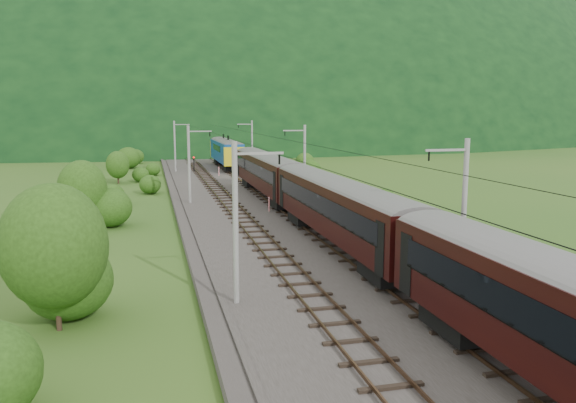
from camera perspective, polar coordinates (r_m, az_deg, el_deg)
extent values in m
plane|color=#2C591B|center=(30.05, 6.72, -9.76)|extent=(600.00, 600.00, 0.00)
cube|color=#38332D|center=(39.14, 1.56, -5.00)|extent=(14.00, 220.00, 0.30)
cube|color=#523723|center=(38.36, -2.94, -4.77)|extent=(0.08, 220.00, 0.15)
cube|color=#523723|center=(38.65, -0.85, -4.65)|extent=(0.08, 220.00, 0.15)
cube|color=black|center=(38.53, -1.89, -4.90)|extent=(2.40, 220.00, 0.12)
cube|color=#523723|center=(39.52, 3.93, -4.36)|extent=(0.08, 220.00, 0.15)
cube|color=#523723|center=(39.98, 5.89, -4.23)|extent=(0.08, 220.00, 0.15)
cube|color=black|center=(39.78, 4.91, -4.49)|extent=(2.40, 220.00, 0.12)
cylinder|color=gray|center=(27.40, -5.36, -2.26)|extent=(0.28, 0.28, 8.00)
cube|color=gray|center=(27.15, -2.95, 4.90)|extent=(2.40, 0.12, 0.12)
cylinder|color=black|center=(27.38, -0.88, 4.32)|extent=(0.10, 0.10, 0.50)
cylinder|color=gray|center=(58.96, -10.01, 3.73)|extent=(0.28, 0.28, 8.00)
cube|color=gray|center=(58.84, -8.93, 7.06)|extent=(2.40, 0.12, 0.12)
cylinder|color=black|center=(58.95, -7.95, 6.80)|extent=(0.10, 0.10, 0.50)
cylinder|color=gray|center=(90.83, -11.42, 5.52)|extent=(0.28, 0.28, 8.00)
cube|color=gray|center=(90.75, -10.73, 7.69)|extent=(2.40, 0.12, 0.12)
cylinder|color=black|center=(90.82, -10.09, 7.52)|extent=(0.10, 0.10, 0.50)
cylinder|color=gray|center=(122.76, -12.10, 6.39)|extent=(0.28, 0.28, 8.00)
cube|color=gray|center=(122.71, -11.59, 7.99)|extent=(2.40, 0.12, 0.12)
cylinder|color=black|center=(122.76, -11.12, 7.87)|extent=(0.10, 0.10, 0.50)
cylinder|color=gray|center=(154.73, -12.50, 6.89)|extent=(0.28, 0.28, 8.00)
cube|color=gray|center=(154.68, -12.10, 8.17)|extent=(2.40, 0.12, 0.12)
cylinder|color=black|center=(154.72, -11.72, 8.07)|extent=(0.10, 0.10, 0.50)
cylinder|color=gray|center=(31.66, 17.43, -1.11)|extent=(0.28, 0.28, 8.00)
cube|color=gray|center=(30.65, 15.81, 5.05)|extent=(2.40, 0.12, 0.12)
cylinder|color=black|center=(30.19, 14.13, 4.49)|extent=(0.10, 0.10, 0.50)
cylinder|color=gray|center=(61.05, 1.70, 4.04)|extent=(0.28, 0.28, 8.00)
cube|color=gray|center=(60.54, 0.61, 7.22)|extent=(2.40, 0.12, 0.12)
cylinder|color=black|center=(60.31, -0.31, 6.93)|extent=(0.10, 0.10, 0.50)
cylinder|color=gray|center=(92.20, -3.67, 5.74)|extent=(0.28, 0.28, 8.00)
cube|color=gray|center=(91.86, -4.43, 7.84)|extent=(2.40, 0.12, 0.12)
cylinder|color=black|center=(91.71, -5.05, 7.64)|extent=(0.10, 0.10, 0.50)
cylinder|color=gray|center=(123.78, -6.32, 6.55)|extent=(0.28, 0.28, 8.00)
cube|color=gray|center=(123.53, -6.91, 8.12)|extent=(2.40, 0.12, 0.12)
cylinder|color=black|center=(123.41, -7.37, 7.97)|extent=(0.10, 0.10, 0.50)
cylinder|color=gray|center=(155.54, -7.90, 7.03)|extent=(0.28, 0.28, 8.00)
cube|color=gray|center=(155.33, -8.37, 8.27)|extent=(2.40, 0.12, 0.12)
cylinder|color=black|center=(155.24, -8.74, 8.15)|extent=(0.10, 0.10, 0.50)
cylinder|color=black|center=(37.48, -1.94, 5.15)|extent=(0.03, 198.00, 0.03)
cylinder|color=black|center=(38.76, 5.05, 5.25)|extent=(0.03, 198.00, 0.03)
ellipsoid|color=black|center=(286.92, -11.94, 6.97)|extent=(504.00, 360.00, 244.00)
cube|color=black|center=(25.12, 17.42, -11.41)|extent=(2.37, 3.45, 0.97)
cube|color=black|center=(38.67, 5.24, -0.65)|extent=(3.13, 23.73, 3.24)
cylinder|color=slate|center=(38.46, 5.27, 1.49)|extent=(3.13, 23.62, 3.13)
cube|color=black|center=(38.13, 3.00, -0.17)|extent=(0.05, 20.89, 1.24)
cube|color=black|center=(39.15, 7.44, 0.01)|extent=(0.05, 20.89, 1.24)
cube|color=black|center=(31.60, 10.15, -6.89)|extent=(2.37, 3.45, 0.97)
cube|color=black|center=(46.85, 1.89, -1.51)|extent=(2.37, 3.45, 0.97)
cube|color=black|center=(61.95, -2.13, 3.05)|extent=(3.13, 23.73, 3.24)
cylinder|color=slate|center=(61.81, -2.14, 4.39)|extent=(3.13, 23.62, 3.13)
cube|color=black|center=(61.61, -3.58, 3.37)|extent=(0.05, 20.89, 1.24)
cube|color=black|center=(62.25, -0.70, 3.45)|extent=(0.05, 20.89, 1.24)
cube|color=black|center=(54.19, -0.32, -0.06)|extent=(2.37, 3.45, 0.97)
cube|color=black|center=(70.29, -3.50, 2.03)|extent=(2.37, 3.45, 0.97)
cube|color=#124690|center=(95.39, -6.32, 5.12)|extent=(3.13, 19.42, 3.24)
cylinder|color=slate|center=(95.31, -6.34, 6.00)|extent=(3.13, 19.32, 3.13)
cube|color=black|center=(95.17, -7.27, 5.33)|extent=(0.05, 17.09, 1.24)
cube|color=black|center=(95.59, -5.38, 5.38)|extent=(0.05, 17.09, 1.24)
cube|color=black|center=(88.86, -5.71, 3.48)|extent=(2.37, 3.45, 0.97)
cube|color=black|center=(102.28, -6.81, 4.20)|extent=(2.37, 3.45, 0.97)
cube|color=gold|center=(104.82, -7.01, 5.35)|extent=(3.19, 0.50, 2.91)
cube|color=gold|center=(86.02, -5.47, 4.57)|extent=(3.19, 0.50, 2.91)
cube|color=black|center=(98.24, -6.58, 6.53)|extent=(0.08, 1.60, 0.97)
cylinder|color=red|center=(84.04, -7.04, 3.07)|extent=(0.14, 0.14, 1.32)
cylinder|color=red|center=(53.40, -1.93, -0.25)|extent=(0.15, 0.15, 1.41)
cylinder|color=black|center=(90.96, -9.54, 3.73)|extent=(0.15, 0.15, 2.13)
sphere|color=red|center=(90.87, -9.55, 4.43)|extent=(0.26, 0.26, 0.26)
ellipsoid|color=#224311|center=(28.52, -21.46, -7.45)|extent=(4.15, 4.15, 3.74)
ellipsoid|color=#224311|center=(40.87, -20.56, -4.00)|extent=(1.84, 1.84, 1.66)
ellipsoid|color=#224311|center=(49.83, -17.65, -0.59)|extent=(3.71, 3.71, 3.34)
ellipsoid|color=#224311|center=(61.38, -17.39, 0.66)|extent=(2.48, 2.48, 2.23)
ellipsoid|color=#224311|center=(68.68, -13.84, 1.70)|extent=(2.54, 2.54, 2.29)
ellipsoid|color=#224311|center=(80.70, -14.75, 2.66)|extent=(2.32, 2.32, 2.09)
ellipsoid|color=#224311|center=(88.49, -13.56, 3.22)|extent=(2.22, 2.22, 2.00)
ellipsoid|color=#224311|center=(100.65, -15.92, 4.29)|extent=(4.10, 4.10, 3.69)
ellipsoid|color=#224311|center=(109.74, -15.19, 4.43)|extent=(3.02, 3.02, 2.72)
ellipsoid|color=#224311|center=(120.12, -13.68, 4.77)|extent=(2.56, 2.56, 2.30)
cylinder|color=black|center=(27.18, -22.43, -8.45)|extent=(0.24, 0.24, 3.61)
ellipsoid|color=#224311|center=(26.66, -22.69, -4.20)|extent=(4.65, 4.65, 5.58)
cylinder|color=black|center=(49.86, -20.07, -0.83)|extent=(0.24, 0.24, 3.12)
ellipsoid|color=#224311|center=(49.60, -20.18, 1.20)|extent=(4.02, 4.02, 4.82)
cylinder|color=black|center=(79.74, -16.88, 2.61)|extent=(0.24, 0.24, 2.41)
ellipsoid|color=#224311|center=(79.61, -16.92, 3.59)|extent=(3.10, 3.10, 3.72)
ellipsoid|color=#224311|center=(45.77, 14.21, -2.18)|extent=(2.11, 2.11, 1.90)
ellipsoid|color=#224311|center=(59.19, 9.86, 0.38)|extent=(1.87, 1.87, 1.69)
ellipsoid|color=#224311|center=(76.82, 2.20, 2.96)|extent=(3.28, 3.28, 2.95)
ellipsoid|color=#224311|center=(91.88, 1.71, 3.92)|extent=(3.10, 3.10, 2.79)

